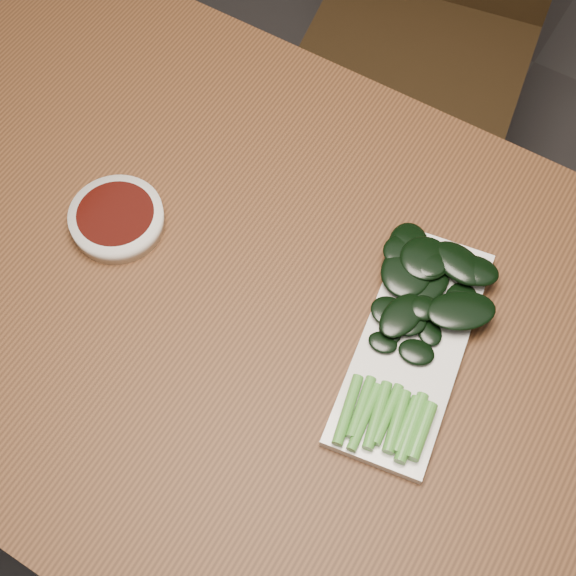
{
  "coord_description": "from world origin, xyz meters",
  "views": [
    {
      "loc": [
        0.25,
        -0.37,
        1.65
      ],
      "look_at": [
        0.0,
        0.03,
        0.76
      ],
      "focal_mm": 50.0,
      "sensor_mm": 36.0,
      "label": 1
    }
  ],
  "objects": [
    {
      "name": "ground",
      "position": [
        0.0,
        0.0,
        0.0
      ],
      "size": [
        6.0,
        6.0,
        0.0
      ],
      "primitive_type": "plane",
      "color": "#2F2D2D",
      "rests_on": "ground"
    },
    {
      "name": "table",
      "position": [
        0.0,
        0.0,
        0.68
      ],
      "size": [
        1.4,
        0.8,
        0.75
      ],
      "color": "#4B2B15",
      "rests_on": "ground"
    },
    {
      "name": "chair_far",
      "position": [
        -0.16,
        0.81,
        0.49
      ],
      "size": [
        0.52,
        0.52,
        0.89
      ],
      "rotation": [
        0.0,
        0.0,
        0.18
      ],
      "color": "black",
      "rests_on": "ground"
    },
    {
      "name": "sauce_bowl",
      "position": [
        -0.24,
        0.0,
        0.77
      ],
      "size": [
        0.12,
        0.12,
        0.03
      ],
      "color": "silver",
      "rests_on": "table"
    },
    {
      "name": "serving_plate",
      "position": [
        0.17,
        0.04,
        0.76
      ],
      "size": [
        0.17,
        0.33,
        0.01
      ],
      "rotation": [
        0.0,
        0.0,
        0.17
      ],
      "color": "silver",
      "rests_on": "table"
    },
    {
      "name": "gai_lan",
      "position": [
        0.16,
        0.09,
        0.78
      ],
      "size": [
        0.19,
        0.32,
        0.02
      ],
      "color": "#478E31",
      "rests_on": "serving_plate"
    }
  ]
}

